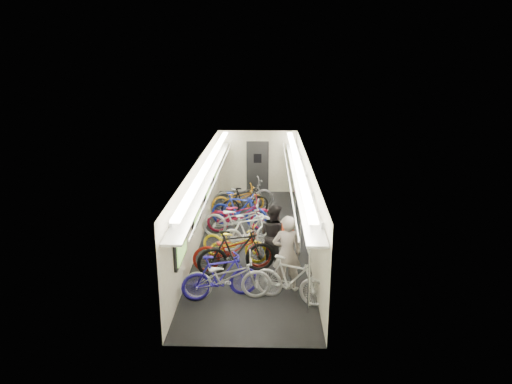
# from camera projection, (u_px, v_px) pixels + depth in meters

# --- Properties ---
(train_car_shell) EXTENTS (10.00, 10.00, 10.00)m
(train_car_shell) POSITION_uv_depth(u_px,v_px,m) (242.00, 179.00, 13.32)
(train_car_shell) COLOR black
(train_car_shell) RESTS_ON ground
(bicycle_0) EXTENTS (1.98, 0.83, 1.02)m
(bicycle_0) POSITION_uv_depth(u_px,v_px,m) (227.00, 277.00, 9.85)
(bicycle_0) COLOR #ABAAAF
(bicycle_0) RESTS_ON ground
(bicycle_1) EXTENTS (1.78, 0.94, 1.03)m
(bicycle_1) POSITION_uv_depth(u_px,v_px,m) (220.00, 276.00, 9.87)
(bicycle_1) COLOR #271BA5
(bicycle_1) RESTS_ON ground
(bicycle_2) EXTENTS (2.07, 1.05, 1.04)m
(bicycle_2) POSITION_uv_depth(u_px,v_px,m) (233.00, 250.00, 11.20)
(bicycle_2) COLOR maroon
(bicycle_2) RESTS_ON ground
(bicycle_3) EXTENTS (2.00, 1.06, 1.16)m
(bicycle_3) POSITION_uv_depth(u_px,v_px,m) (237.00, 252.00, 10.95)
(bicycle_3) COLOR black
(bicycle_3) RESTS_ON ground
(bicycle_4) EXTENTS (1.92, 1.19, 0.95)m
(bicycle_4) POSITION_uv_depth(u_px,v_px,m) (235.00, 242.00, 11.79)
(bicycle_4) COLOR yellow
(bicycle_4) RESTS_ON ground
(bicycle_5) EXTENTS (1.75, 1.07, 1.02)m
(bicycle_5) POSITION_uv_depth(u_px,v_px,m) (249.00, 232.00, 12.40)
(bicycle_5) COLOR white
(bicycle_5) RESTS_ON ground
(bicycle_6) EXTENTS (2.14, 0.86, 1.11)m
(bicycle_6) POSITION_uv_depth(u_px,v_px,m) (238.00, 219.00, 13.20)
(bicycle_6) COLOR #A8A8AD
(bicycle_6) RESTS_ON ground
(bicycle_7) EXTENTS (1.92, 1.06, 1.11)m
(bicycle_7) POSITION_uv_depth(u_px,v_px,m) (239.00, 210.00, 13.99)
(bicycle_7) COLOR #1A2AA1
(bicycle_7) RESTS_ON ground
(bicycle_8) EXTENTS (2.09, 1.07, 1.05)m
(bicycle_8) POSITION_uv_depth(u_px,v_px,m) (240.00, 214.00, 13.73)
(bicycle_8) COLOR maroon
(bicycle_8) RESTS_ON ground
(bicycle_9) EXTENTS (1.73, 1.14, 1.02)m
(bicycle_9) POSITION_uv_depth(u_px,v_px,m) (245.00, 202.00, 14.97)
(bicycle_9) COLOR black
(bicycle_9) RESTS_ON ground
(bicycle_10) EXTENTS (1.90, 1.05, 0.95)m
(bicycle_10) POSITION_uv_depth(u_px,v_px,m) (238.00, 199.00, 15.36)
(bicycle_10) COLOR orange
(bicycle_10) RESTS_ON ground
(bicycle_11) EXTENTS (1.76, 1.14, 1.03)m
(bicycle_11) POSITION_uv_depth(u_px,v_px,m) (291.00, 280.00, 9.71)
(bicycle_11) COLOR silver
(bicycle_11) RESTS_ON ground
(bicycle_12) EXTENTS (2.23, 1.23, 1.11)m
(bicycle_12) POSITION_uv_depth(u_px,v_px,m) (244.00, 195.00, 15.55)
(bicycle_12) COLOR slate
(bicycle_12) RESTS_ON ground
(passenger_near) EXTENTS (0.68, 0.47, 1.77)m
(passenger_near) POSITION_uv_depth(u_px,v_px,m) (287.00, 253.00, 10.13)
(passenger_near) COLOR gray
(passenger_near) RESTS_ON ground
(passenger_mid) EXTENTS (1.00, 0.98, 1.62)m
(passenger_mid) POSITION_uv_depth(u_px,v_px,m) (274.00, 235.00, 11.37)
(passenger_mid) COLOR black
(passenger_mid) RESTS_ON ground
(backpack) EXTENTS (0.29, 0.20, 0.38)m
(backpack) POSITION_uv_depth(u_px,v_px,m) (288.00, 228.00, 10.53)
(backpack) COLOR red
(backpack) RESTS_ON passenger_near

